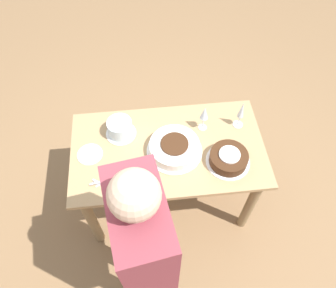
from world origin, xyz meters
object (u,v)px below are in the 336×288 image
(cake_back_decorated, at_px, (120,128))
(person_cutting, at_px, (144,248))
(wine_glass_near, at_px, (204,114))
(cake_center_white, at_px, (174,148))
(cake_front_chocolate, at_px, (229,158))
(wine_glass_far, at_px, (241,111))

(cake_back_decorated, bearing_deg, person_cutting, -82.38)
(wine_glass_near, distance_m, person_cutting, 0.98)
(cake_center_white, distance_m, cake_front_chocolate, 0.35)
(cake_back_decorated, height_order, person_cutting, person_cutting)
(cake_front_chocolate, bearing_deg, wine_glass_near, 111.72)
(cake_center_white, xyz_separation_m, wine_glass_near, (0.22, 0.17, 0.11))
(wine_glass_far, bearing_deg, cake_front_chocolate, -114.59)
(wine_glass_far, bearing_deg, cake_center_white, -159.75)
(cake_center_white, height_order, wine_glass_far, wine_glass_far)
(cake_back_decorated, distance_m, wine_glass_far, 0.81)
(cake_front_chocolate, bearing_deg, cake_center_white, 160.38)
(cake_center_white, distance_m, person_cutting, 0.76)
(cake_center_white, xyz_separation_m, wine_glass_far, (0.46, 0.17, 0.10))
(cake_back_decorated, relative_size, person_cutting, 0.12)
(cake_back_decorated, distance_m, wine_glass_near, 0.57)
(cake_center_white, relative_size, cake_back_decorated, 1.78)
(cake_front_chocolate, relative_size, person_cutting, 0.17)
(cake_center_white, bearing_deg, cake_back_decorated, 152.25)
(cake_back_decorated, distance_m, person_cutting, 0.90)
(cake_back_decorated, xyz_separation_m, person_cutting, (0.12, -0.87, 0.19))
(person_cutting, bearing_deg, cake_back_decorated, -1.24)
(cake_back_decorated, xyz_separation_m, wine_glass_far, (0.81, -0.01, 0.08))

